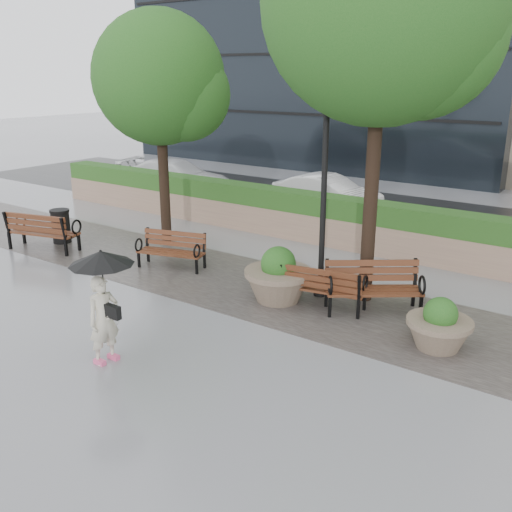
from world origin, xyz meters
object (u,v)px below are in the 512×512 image
Objects in this scene: bench_0 at (44,239)px; planter_right at (439,329)px; bench_3 at (373,298)px; car_left at (176,177)px; trash_bin at (61,227)px; bench_2 at (323,296)px; bench_1 at (172,258)px; planter_left at (278,280)px; car_right at (327,194)px; pedestrian at (103,296)px; lamppost at (323,215)px.

planter_right is (10.57, 0.45, 0.06)m from bench_0.
car_left is at bearing 114.26° from bench_3.
trash_bin is 7.16m from car_left.
bench_2 is 1.98× the size of trash_bin.
planter_right is (6.74, -0.47, 0.11)m from bench_1.
bench_2 is (8.07, 0.85, -0.04)m from bench_0.
planter_left is 8.27m from car_right.
pedestrian reaches higher than bench_2.
bench_1 is 0.98× the size of bench_2.
bench_3 is (8.97, 1.27, -0.01)m from bench_0.
bench_0 is 1.08× the size of pedestrian.
bench_0 is 7.96m from lamppost.
car_right reaches higher than planter_left.
bench_2 reaches higher than trash_bin.
bench_1 is 3.30m from planter_left.
bench_3 is at bearing -142.16° from car_right.
lamppost is 0.88× the size of car_left.
lamppost reaches higher than bench_3.
car_left is 6.34m from car_right.
bench_1 is 4.05m from trash_bin.
bench_2 is at bearing -148.78° from car_right.
car_right reaches higher than trash_bin.
planter_left is (-1.86, -0.61, 0.16)m from bench_3.
bench_1 is 4.24m from bench_2.
pedestrian is at bearing -31.08° from trash_bin.
planter_right reaches higher than trash_bin.
planter_right is at bearing 167.36° from bench_0.
lamppost is at bearing -67.36° from bench_2.
bench_1 is at bearing 147.67° from bench_3.
lamppost is 4.86m from pedestrian.
planter_right is at bearing -20.29° from bench_1.
car_right reaches higher than bench_3.
trash_bin is (-8.28, -0.13, 0.18)m from bench_2.
car_right reaches higher than bench_1.
bench_0 is 9.30m from car_right.
lamppost is 11.72m from car_left.
bench_3 is 1.96m from planter_left.
bench_0 is at bearing -175.57° from car_left.
pedestrian is (6.46, -3.90, 0.71)m from trash_bin.
trash_bin is (-0.21, 0.72, 0.14)m from bench_0.
bench_1 is 6.76m from planter_right.
bench_2 is at bearing -135.10° from car_left.
bench_0 is at bearing 151.78° from bench_3.
lamppost is at bearing 52.87° from planter_left.
lamppost is at bearing 161.16° from planter_right.
planter_left is (-0.96, -0.19, 0.19)m from bench_2.
bench_2 is 8.28m from trash_bin.
car_right is (6.30, 0.76, -0.04)m from car_left.
bench_1 is at bearing -11.30° from bench_2.
trash_bin is at bearing -89.14° from bench_0.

